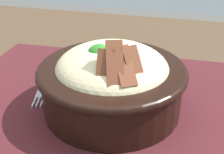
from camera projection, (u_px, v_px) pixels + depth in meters
name	position (u px, v px, depth m)	size (l,w,h in m)	color
table	(99.00, 127.00, 0.49)	(1.14, 0.88, 0.71)	#4C3826
placemat	(97.00, 100.00, 0.44)	(0.46, 0.35, 0.00)	#47191E
bowl	(112.00, 79.00, 0.40)	(0.22, 0.22, 0.12)	black
fork	(47.00, 86.00, 0.47)	(0.05, 0.13, 0.00)	#B2B2B2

